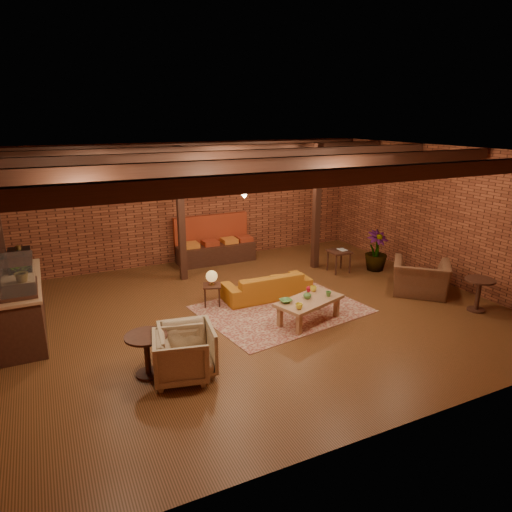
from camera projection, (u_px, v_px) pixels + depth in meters
name	position (u px, v px, depth m)	size (l,w,h in m)	color
floor	(250.00, 314.00, 9.23)	(10.00, 10.00, 0.00)	#3B270E
ceiling	(250.00, 153.00, 8.29)	(10.00, 8.00, 0.02)	black
wall_back	(188.00, 203.00, 12.21)	(10.00, 0.02, 3.20)	maroon
wall_front	(393.00, 317.00, 5.31)	(10.00, 0.02, 3.20)	maroon
wall_right	(441.00, 215.00, 10.81)	(0.02, 8.00, 3.20)	maroon
ceiling_beams	(250.00, 159.00, 8.32)	(9.80, 6.40, 0.22)	black
ceiling_pipe	(218.00, 164.00, 9.77)	(0.12, 0.12, 9.60)	black
post_left	(181.00, 215.00, 10.76)	(0.16, 0.16, 3.20)	black
post_right	(317.00, 208.00, 11.63)	(0.16, 0.16, 3.20)	black
service_counter	(19.00, 293.00, 8.17)	(0.80, 2.50, 1.60)	black
plant_counter	(22.00, 267.00, 8.26)	(0.35, 0.39, 0.30)	#337F33
banquette	(216.00, 244.00, 12.39)	(2.10, 0.70, 1.00)	maroon
service_sign	(220.00, 178.00, 11.46)	(0.86, 0.06, 0.30)	#F14118
ceiling_spotlights	(250.00, 171.00, 8.39)	(6.40, 4.40, 0.28)	black
rug	(281.00, 309.00, 9.46)	(3.18, 2.43, 0.01)	maroon
sofa	(267.00, 285.00, 10.00)	(1.93, 0.76, 0.56)	#A75F17
coffee_table	(308.00, 302.00, 8.77)	(1.50, 1.06, 0.72)	#996A47
side_table_lamp	(212.00, 279.00, 9.50)	(0.47, 0.47, 0.77)	black
round_table_left	(147.00, 348.00, 6.93)	(0.65, 0.65, 0.67)	black
armchair_a	(181.00, 354.00, 6.85)	(0.79, 0.74, 0.81)	beige
armchair_b	(187.00, 347.00, 7.02)	(0.82, 0.77, 0.85)	beige
armchair_right	(421.00, 272.00, 10.12)	(1.18, 0.76, 1.03)	brown
side_table_book	(339.00, 252.00, 11.58)	(0.53, 0.53, 0.59)	black
round_table_right	(479.00, 290.00, 9.26)	(0.59, 0.59, 0.69)	black
plant_tall	(379.00, 211.00, 11.43)	(1.73, 1.73, 3.09)	#4C7F4C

